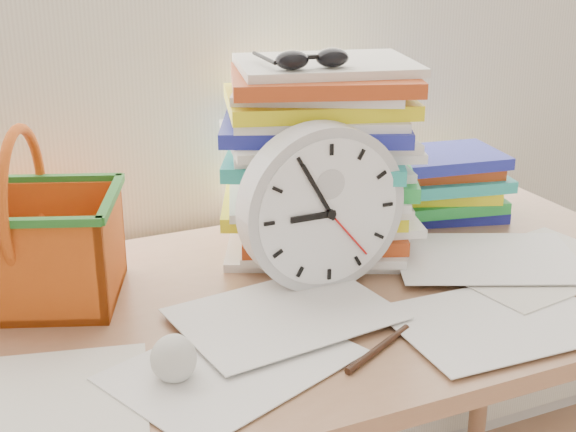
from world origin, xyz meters
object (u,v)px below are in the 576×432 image
clock (321,207)px  basket (26,217)px  paper_stack (321,158)px  book_stack (442,184)px  desk (295,336)px

clock → basket: 0.47m
paper_stack → basket: (-0.52, -0.00, -0.03)m
clock → basket: basket is taller
paper_stack → book_stack: size_ratio=1.27×
book_stack → basket: basket is taller
basket → clock: bearing=2.6°
clock → basket: size_ratio=0.99×
clock → basket: (-0.44, 0.15, 0.00)m
paper_stack → clock: paper_stack is taller
paper_stack → book_stack: bearing=8.6°
desk → book_stack: book_stack is taller
desk → basket: bearing=156.7°
paper_stack → clock: size_ratio=1.24×
book_stack → basket: (-0.81, -0.05, 0.07)m
paper_stack → basket: paper_stack is taller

